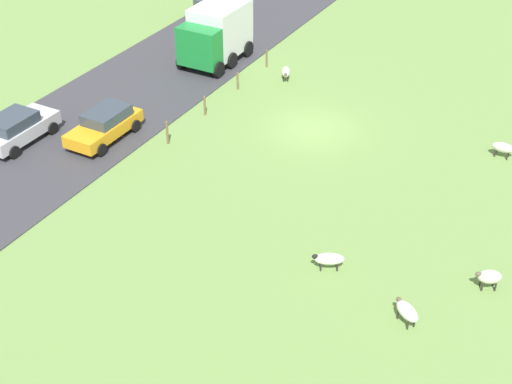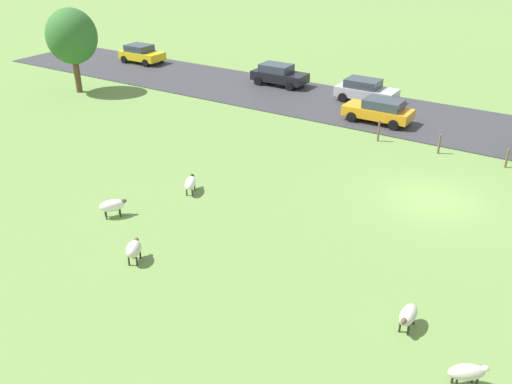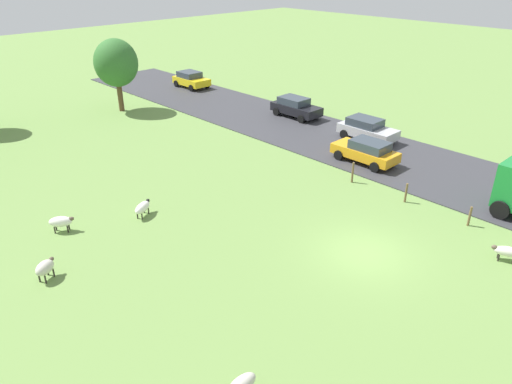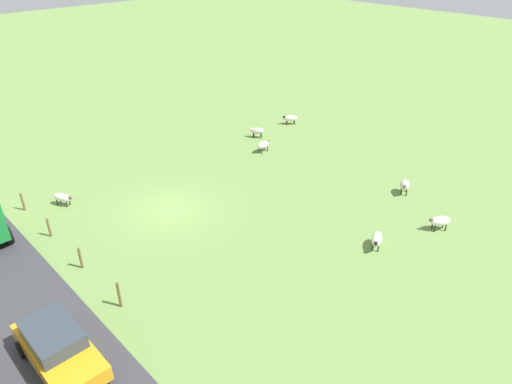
# 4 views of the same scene
# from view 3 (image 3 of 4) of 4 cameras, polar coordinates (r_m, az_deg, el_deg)

# --- Properties ---
(ground_plane) EXTENTS (160.00, 160.00, 0.00)m
(ground_plane) POSITION_cam_3_polar(r_m,az_deg,el_deg) (22.31, 12.84, -7.13)
(ground_plane) COLOR #6B8E47
(road_strip) EXTENTS (8.00, 80.00, 0.06)m
(road_strip) POSITION_cam_3_polar(r_m,az_deg,el_deg) (31.03, 24.20, 1.10)
(road_strip) COLOR #38383D
(road_strip) RESTS_ON ground_plane
(sheep_0) EXTENTS (1.29, 0.98, 0.74)m
(sheep_0) POSITION_cam_3_polar(r_m,az_deg,el_deg) (25.15, -13.39, -1.79)
(sheep_0) COLOR white
(sheep_0) RESTS_ON ground_plane
(sheep_2) EXTENTS (1.19, 1.06, 0.81)m
(sheep_2) POSITION_cam_3_polar(r_m,az_deg,el_deg) (24.95, -22.27, -3.30)
(sheep_2) COLOR white
(sheep_2) RESTS_ON ground_plane
(sheep_5) EXTENTS (1.07, 0.92, 0.85)m
(sheep_5) POSITION_cam_3_polar(r_m,az_deg,el_deg) (21.69, -23.89, -8.25)
(sheep_5) COLOR beige
(sheep_5) RESTS_ON ground_plane
(sheep_6) EXTENTS (0.93, 1.31, 0.71)m
(sheep_6) POSITION_cam_3_polar(r_m,az_deg,el_deg) (23.71, 27.84, -6.31)
(sheep_6) COLOR silver
(sheep_6) RESTS_ON ground_plane
(tree_1) EXTENTS (3.62, 3.62, 6.04)m
(tree_1) POSITION_cam_3_polar(r_m,az_deg,el_deg) (42.64, -16.37, 14.54)
(tree_1) COLOR brown
(tree_1) RESTS_ON ground_plane
(fence_post_1) EXTENTS (0.12, 0.12, 1.05)m
(fence_post_1) POSITION_cam_3_polar(r_m,az_deg,el_deg) (25.86, 24.16, -2.66)
(fence_post_1) COLOR brown
(fence_post_1) RESTS_ON ground_plane
(fence_post_2) EXTENTS (0.12, 0.12, 1.11)m
(fence_post_2) POSITION_cam_3_polar(r_m,az_deg,el_deg) (27.07, 17.48, -0.10)
(fence_post_2) COLOR brown
(fence_post_2) RESTS_ON ground_plane
(fence_post_3) EXTENTS (0.12, 0.12, 1.26)m
(fence_post_3) POSITION_cam_3_polar(r_m,az_deg,el_deg) (28.65, 11.47, 2.30)
(fence_post_3) COLOR brown
(fence_post_3) RESTS_ON ground_plane
(car_0) EXTENTS (2.10, 4.20, 1.56)m
(car_0) POSITION_cam_3_polar(r_m,az_deg,el_deg) (35.58, 13.12, 7.36)
(car_0) COLOR #B7B7BC
(car_0) RESTS_ON road_strip
(car_1) EXTENTS (2.01, 4.24, 1.51)m
(car_1) POSITION_cam_3_polar(r_m,az_deg,el_deg) (31.49, 13.02, 4.81)
(car_1) COLOR orange
(car_1) RESTS_ON road_strip
(car_2) EXTENTS (2.07, 4.25, 1.57)m
(car_2) POSITION_cam_3_polar(r_m,az_deg,el_deg) (40.08, 4.75, 10.10)
(car_2) COLOR black
(car_2) RESTS_ON road_strip
(car_3) EXTENTS (2.20, 3.87, 1.54)m
(car_3) POSITION_cam_3_polar(r_m,az_deg,el_deg) (49.90, -7.78, 13.19)
(car_3) COLOR yellow
(car_3) RESTS_ON road_strip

